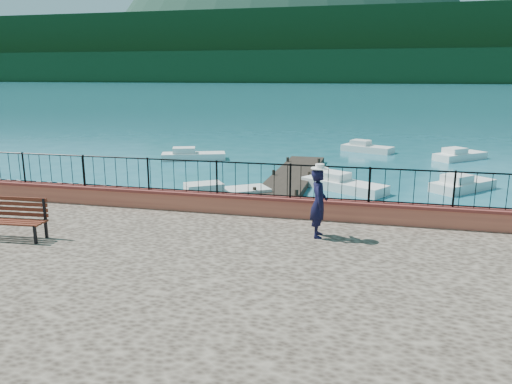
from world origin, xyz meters
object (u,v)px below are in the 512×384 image
at_px(boat_4, 367,146).
at_px(person, 319,203).
at_px(boat_2, 463,182).
at_px(boat_3, 194,153).
at_px(boat_5, 460,153).
at_px(boat_0, 219,191).
at_px(boat_1, 344,182).
at_px(park_bench, 11,227).

bearing_deg(boat_4, person, -68.50).
relative_size(boat_2, boat_3, 0.83).
bearing_deg(boat_5, boat_0, -173.74).
distance_m(boat_1, boat_5, 12.15).
relative_size(boat_1, boat_2, 1.24).
bearing_deg(boat_0, boat_5, 14.80).
relative_size(person, boat_5, 0.49).
height_order(boat_1, boat_5, same).
bearing_deg(boat_1, boat_3, 177.69).
distance_m(boat_3, boat_5, 16.70).
distance_m(boat_0, boat_3, 10.49).
bearing_deg(boat_3, park_bench, -102.97).
xyz_separation_m(boat_3, boat_5, (16.22, 3.97, 0.00)).
height_order(boat_0, boat_3, same).
relative_size(park_bench, person, 1.07).
relative_size(boat_1, boat_4, 1.18).
bearing_deg(boat_0, boat_1, -2.82).
relative_size(person, boat_1, 0.43).
relative_size(boat_0, boat_5, 1.22).
xyz_separation_m(boat_0, boat_3, (-4.67, 9.39, 0.00)).
bearing_deg(boat_0, person, -90.39).
height_order(boat_1, boat_3, same).
xyz_separation_m(boat_0, boat_2, (10.39, 4.42, 0.00)).
distance_m(boat_0, boat_2, 11.29).
height_order(person, boat_4, person).
relative_size(boat_3, boat_5, 1.10).
bearing_deg(boat_0, park_bench, -138.58).
xyz_separation_m(boat_4, boat_5, (5.72, -1.84, 0.00)).
bearing_deg(boat_0, boat_4, 34.67).
bearing_deg(person, boat_5, -23.30).
xyz_separation_m(park_bench, boat_0, (2.40, 9.50, -1.11)).
xyz_separation_m(boat_2, boat_5, (1.15, 8.94, 0.00)).
bearing_deg(boat_2, boat_1, 147.49).
bearing_deg(boat_4, boat_2, -43.62).
relative_size(boat_2, boat_4, 0.95).
bearing_deg(boat_1, person, -59.19).
distance_m(person, boat_4, 22.79).
xyz_separation_m(park_bench, boat_2, (12.80, 13.92, -1.11)).
relative_size(boat_2, boat_5, 0.91).
xyz_separation_m(park_bench, boat_4, (8.23, 24.69, -1.11)).
relative_size(person, boat_3, 0.45).
height_order(park_bench, boat_3, park_bench).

